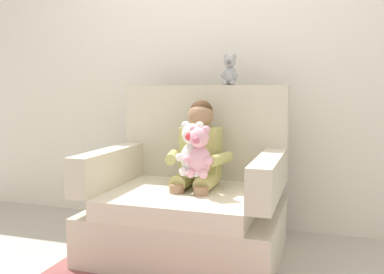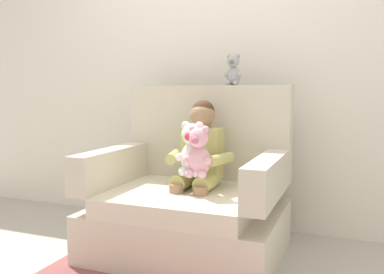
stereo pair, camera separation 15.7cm
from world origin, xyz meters
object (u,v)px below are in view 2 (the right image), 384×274
(plush_pink, at_px, (198,153))
(plush_white, at_px, (192,150))
(plush_grey_on_backrest, at_px, (233,71))
(armchair, at_px, (191,202))
(seated_child, at_px, (199,156))

(plush_pink, bearing_deg, plush_white, 135.95)
(plush_white, xyz_separation_m, plush_pink, (0.06, -0.04, -0.01))
(plush_pink, bearing_deg, plush_grey_on_backrest, 72.11)
(armchair, height_order, plush_white, armchair)
(plush_white, height_order, plush_pink, plush_white)
(armchair, height_order, plush_grey_on_backrest, plush_grey_on_backrest)
(plush_pink, bearing_deg, seated_child, 100.42)
(plush_white, distance_m, plush_grey_on_backrest, 0.70)
(seated_child, bearing_deg, armchair, -159.11)
(armchair, relative_size, seated_child, 1.46)
(seated_child, bearing_deg, plush_white, -89.16)
(plush_white, bearing_deg, plush_grey_on_backrest, 90.61)
(armchair, distance_m, plush_pink, 0.40)
(armchair, relative_size, plush_white, 3.53)
(seated_child, relative_size, plush_grey_on_backrest, 3.72)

